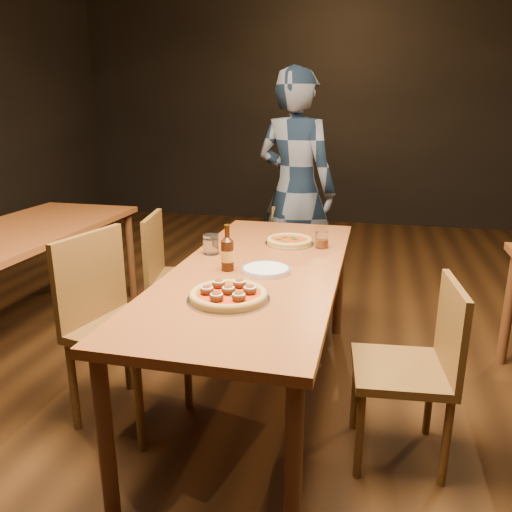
% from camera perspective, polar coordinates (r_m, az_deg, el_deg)
% --- Properties ---
extents(ground, '(9.00, 9.00, 0.00)m').
position_cam_1_polar(ground, '(2.80, 0.25, -16.01)').
color(ground, black).
extents(room_shell, '(9.00, 9.00, 9.00)m').
position_cam_1_polar(room_shell, '(2.38, 0.31, 25.00)').
color(room_shell, black).
rests_on(room_shell, ground).
extents(table_main, '(0.80, 2.00, 0.75)m').
position_cam_1_polar(table_main, '(2.50, 0.27, -2.80)').
color(table_main, brown).
rests_on(table_main, ground).
extents(table_left, '(0.80, 2.00, 0.75)m').
position_cam_1_polar(table_left, '(3.53, -26.46, 1.22)').
color(table_left, brown).
rests_on(table_left, ground).
extents(chair_main_nw, '(0.54, 0.54, 0.98)m').
position_cam_1_polar(chair_main_nw, '(2.50, -14.34, -7.97)').
color(chair_main_nw, '#592B17').
rests_on(chair_main_nw, ground).
extents(chair_main_sw, '(0.50, 0.50, 0.91)m').
position_cam_1_polar(chair_main_sw, '(3.23, -8.03, -2.60)').
color(chair_main_sw, '#592B17').
rests_on(chair_main_sw, ground).
extents(chair_main_e, '(0.44, 0.44, 0.86)m').
position_cam_1_polar(chair_main_e, '(2.28, 16.24, -12.24)').
color(chair_main_e, '#592B17').
rests_on(chair_main_e, ground).
extents(chair_end, '(0.39, 0.39, 0.81)m').
position_cam_1_polar(chair_end, '(3.73, 4.02, -0.60)').
color(chair_end, '#592B17').
rests_on(chair_end, ground).
extents(pizza_meatball, '(0.34, 0.34, 0.06)m').
position_cam_1_polar(pizza_meatball, '(2.05, -3.17, -4.42)').
color(pizza_meatball, '#B7B7BF').
rests_on(pizza_meatball, table_main).
extents(pizza_margherita, '(0.28, 0.28, 0.04)m').
position_cam_1_polar(pizza_margherita, '(2.89, 3.85, 1.75)').
color(pizza_margherita, '#B7B7BF').
rests_on(pizza_margherita, table_main).
extents(plate_stack, '(0.23, 0.23, 0.02)m').
position_cam_1_polar(plate_stack, '(2.39, 1.14, -1.60)').
color(plate_stack, white).
rests_on(plate_stack, table_main).
extents(beer_bottle, '(0.06, 0.06, 0.22)m').
position_cam_1_polar(beer_bottle, '(2.40, -3.28, 0.17)').
color(beer_bottle, black).
rests_on(beer_bottle, table_main).
extents(water_glass, '(0.08, 0.08, 0.11)m').
position_cam_1_polar(water_glass, '(2.69, -5.16, 1.34)').
color(water_glass, white).
rests_on(water_glass, table_main).
extents(amber_glass, '(0.07, 0.07, 0.09)m').
position_cam_1_polar(amber_glass, '(2.82, 7.53, 1.85)').
color(amber_glass, '#8D3B10').
rests_on(amber_glass, table_main).
extents(diner, '(0.77, 0.64, 1.80)m').
position_cam_1_polar(diner, '(3.86, 4.53, 7.48)').
color(diner, black).
rests_on(diner, ground).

